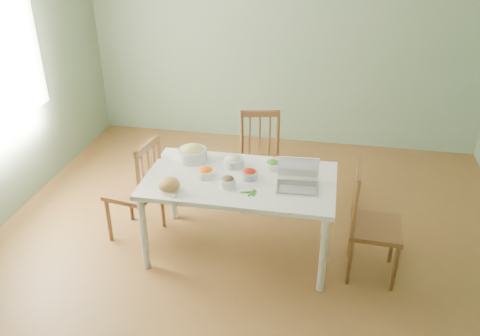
% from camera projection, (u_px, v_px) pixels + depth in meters
% --- Properties ---
extents(floor, '(5.00, 5.00, 0.00)m').
position_uv_depth(floor, '(249.00, 250.00, 4.61)').
color(floor, brown).
rests_on(floor, ground).
extents(wall_back, '(5.00, 0.00, 2.70)m').
position_uv_depth(wall_back, '(285.00, 40.00, 6.13)').
color(wall_back, gray).
rests_on(wall_back, ground).
extents(dining_table, '(1.64, 0.92, 0.77)m').
position_uv_depth(dining_table, '(240.00, 215.00, 4.43)').
color(dining_table, white).
rests_on(dining_table, floor).
extents(chair_far, '(0.51, 0.50, 0.99)m').
position_uv_depth(chair_far, '(260.00, 163.00, 5.09)').
color(chair_far, '#40270F').
rests_on(chair_far, floor).
extents(chair_left, '(0.49, 0.51, 1.01)m').
position_uv_depth(chair_left, '(133.00, 189.00, 4.60)').
color(chair_left, '#40270F').
rests_on(chair_left, floor).
extents(chair_right, '(0.44, 0.46, 1.00)m').
position_uv_depth(chair_right, '(376.00, 225.00, 4.09)').
color(chair_right, '#40270F').
rests_on(chair_right, floor).
extents(bread_boule, '(0.19, 0.19, 0.12)m').
position_uv_depth(bread_boule, '(169.00, 185.00, 4.03)').
color(bread_boule, '#A87A48').
rests_on(bread_boule, dining_table).
extents(butter_stick, '(0.11, 0.06, 0.03)m').
position_uv_depth(butter_stick, '(170.00, 195.00, 3.98)').
color(butter_stick, beige).
rests_on(butter_stick, dining_table).
extents(bowl_squash, '(0.33, 0.33, 0.15)m').
position_uv_depth(bowl_squash, '(193.00, 153.00, 4.51)').
color(bowl_squash, '#E4CC72').
rests_on(bowl_squash, dining_table).
extents(bowl_carrot, '(0.19, 0.19, 0.09)m').
position_uv_depth(bowl_carrot, '(206.00, 172.00, 4.25)').
color(bowl_carrot, '#FF7400').
rests_on(bowl_carrot, dining_table).
extents(bowl_onion, '(0.24, 0.24, 0.10)m').
position_uv_depth(bowl_onion, '(233.00, 161.00, 4.42)').
color(bowl_onion, silver).
rests_on(bowl_onion, dining_table).
extents(bowl_mushroom, '(0.18, 0.18, 0.09)m').
position_uv_depth(bowl_mushroom, '(228.00, 182.00, 4.11)').
color(bowl_mushroom, black).
rests_on(bowl_mushroom, dining_table).
extents(bowl_redpep, '(0.18, 0.18, 0.08)m').
position_uv_depth(bowl_redpep, '(250.00, 174.00, 4.23)').
color(bowl_redpep, '#BA0A00').
rests_on(bowl_redpep, dining_table).
extents(bowl_broccoli, '(0.14, 0.14, 0.09)m').
position_uv_depth(bowl_broccoli, '(273.00, 165.00, 4.38)').
color(bowl_broccoli, '#105713').
rests_on(bowl_broccoli, dining_table).
extents(flatbread, '(0.26, 0.26, 0.02)m').
position_uv_depth(flatbread, '(281.00, 162.00, 4.49)').
color(flatbread, tan).
rests_on(flatbread, dining_table).
extents(basil_bunch, '(0.17, 0.17, 0.02)m').
position_uv_depth(basil_bunch, '(248.00, 192.00, 4.03)').
color(basil_bunch, '#184911').
rests_on(basil_bunch, dining_table).
extents(laptop, '(0.37, 0.34, 0.23)m').
position_uv_depth(laptop, '(298.00, 177.00, 4.03)').
color(laptop, silver).
rests_on(laptop, dining_table).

